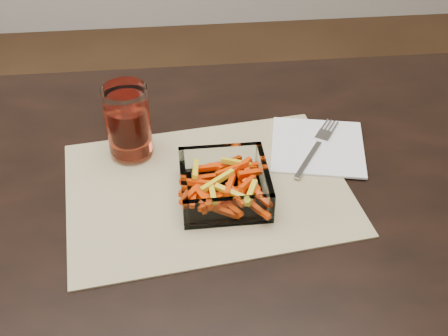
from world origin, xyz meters
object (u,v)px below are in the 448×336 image
(glass_bowl, at_px, (224,186))
(fork, at_px, (317,145))
(dining_table, at_px, (167,248))
(tumbler, at_px, (128,124))

(glass_bowl, bearing_deg, fork, 31.84)
(dining_table, xyz_separation_m, tumbler, (-0.05, 0.15, 0.15))
(glass_bowl, distance_m, fork, 0.21)
(fork, bearing_deg, glass_bowl, -115.12)
(glass_bowl, height_order, fork, glass_bowl)
(dining_table, height_order, tumbler, tumbler)
(tumbler, xyz_separation_m, fork, (0.33, -0.02, -0.06))
(glass_bowl, relative_size, fork, 0.84)
(glass_bowl, distance_m, tumbler, 0.20)
(glass_bowl, height_order, tumbler, tumbler)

